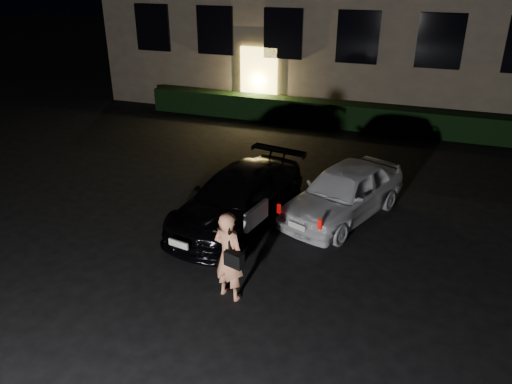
% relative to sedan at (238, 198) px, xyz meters
% --- Properties ---
extents(ground, '(80.00, 80.00, 0.00)m').
position_rel_sedan_xyz_m(ground, '(1.07, -2.73, -0.59)').
color(ground, black).
rests_on(ground, ground).
extents(hedge, '(15.00, 0.70, 0.85)m').
position_rel_sedan_xyz_m(hedge, '(1.07, 7.77, -0.17)').
color(hedge, black).
rests_on(hedge, ground).
extents(sedan, '(2.36, 4.32, 1.19)m').
position_rel_sedan_xyz_m(sedan, '(0.00, 0.00, 0.00)').
color(sedan, black).
rests_on(sedan, ground).
extents(hatch, '(2.64, 3.86, 1.22)m').
position_rel_sedan_xyz_m(hatch, '(2.14, 1.07, 0.02)').
color(hatch, white).
rests_on(hatch, ground).
extents(man, '(0.69, 0.55, 1.64)m').
position_rel_sedan_xyz_m(man, '(0.86, -2.58, 0.23)').
color(man, '#EE956A').
rests_on(man, ground).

